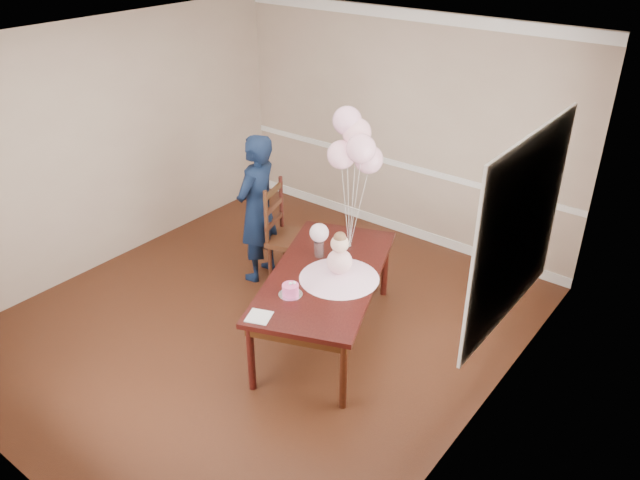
{
  "coord_description": "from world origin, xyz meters",
  "views": [
    {
      "loc": [
        3.57,
        -3.69,
        3.74
      ],
      "look_at": [
        0.58,
        0.18,
        1.05
      ],
      "focal_mm": 35.0,
      "sensor_mm": 36.0,
      "label": 1
    }
  ],
  "objects_px": {
    "woman": "(257,209)",
    "dining_chair_seat": "(293,240)",
    "birthday_cake": "(290,289)",
    "dining_table_top": "(325,275)"
  },
  "relations": [
    {
      "from": "woman",
      "to": "birthday_cake",
      "type": "bearing_deg",
      "value": 45.16
    },
    {
      "from": "birthday_cake",
      "to": "dining_chair_seat",
      "type": "xyz_separation_m",
      "value": [
        -0.89,
        1.09,
        -0.28
      ]
    },
    {
      "from": "birthday_cake",
      "to": "dining_table_top",
      "type": "bearing_deg",
      "value": 87.5
    },
    {
      "from": "dining_table_top",
      "to": "woman",
      "type": "relative_size",
      "value": 1.16
    },
    {
      "from": "dining_chair_seat",
      "to": "birthday_cake",
      "type": "bearing_deg",
      "value": -68.47
    },
    {
      "from": "dining_table_top",
      "to": "dining_chair_seat",
      "type": "relative_size",
      "value": 3.97
    },
    {
      "from": "dining_chair_seat",
      "to": "woman",
      "type": "distance_m",
      "value": 0.51
    },
    {
      "from": "dining_table_top",
      "to": "birthday_cake",
      "type": "bearing_deg",
      "value": -113.96
    },
    {
      "from": "woman",
      "to": "dining_chair_seat",
      "type": "bearing_deg",
      "value": 107.3
    },
    {
      "from": "dining_chair_seat",
      "to": "woman",
      "type": "xyz_separation_m",
      "value": [
        -0.35,
        -0.17,
        0.33
      ]
    }
  ]
}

